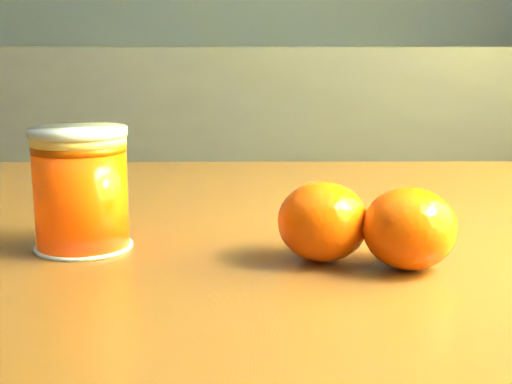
# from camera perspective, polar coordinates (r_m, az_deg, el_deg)

# --- Properties ---
(kitchen_counter) EXTENTS (3.15, 0.60, 0.90)m
(kitchen_counter) POSITION_cam_1_polar(r_m,az_deg,el_deg) (2.29, -18.35, -0.34)
(kitchen_counter) COLOR #504F54
(kitchen_counter) RESTS_ON ground
(table) EXTENTS (1.11, 0.86, 0.76)m
(table) POSITION_cam_1_polar(r_m,az_deg,el_deg) (0.59, 5.45, -12.69)
(table) COLOR brown
(table) RESTS_ON ground
(juice_glass) EXTENTS (0.07, 0.07, 0.09)m
(juice_glass) POSITION_cam_1_polar(r_m,az_deg,el_deg) (0.52, -13.83, 0.20)
(juice_glass) COLOR #FF4305
(juice_glass) RESTS_ON table
(orange_front) EXTENTS (0.07, 0.07, 0.05)m
(orange_front) POSITION_cam_1_polar(r_m,az_deg,el_deg) (0.48, 12.18, -2.86)
(orange_front) COLOR #F35104
(orange_front) RESTS_ON table
(orange_back) EXTENTS (0.07, 0.07, 0.05)m
(orange_back) POSITION_cam_1_polar(r_m,az_deg,el_deg) (0.49, 5.37, -2.37)
(orange_back) COLOR #F35104
(orange_back) RESTS_ON table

